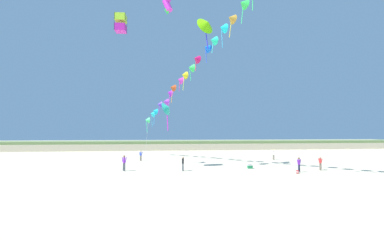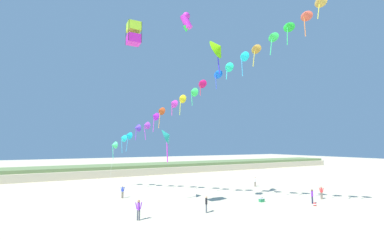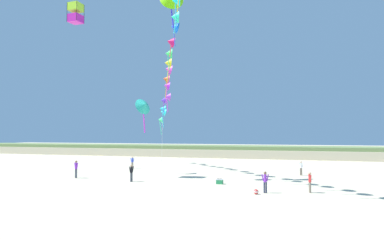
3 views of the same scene
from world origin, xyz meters
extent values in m
plane|color=beige|center=(0.00, 0.00, 0.00)|extent=(240.00, 240.00, 0.00)
cube|color=beige|center=(0.00, 44.32, 0.74)|extent=(120.00, 9.92, 1.47)
cube|color=#6B844C|center=(0.00, 44.32, 1.68)|extent=(120.00, 8.43, 0.84)
cylinder|color=#474C56|center=(-10.17, 8.86, 0.44)|extent=(0.13, 0.13, 0.87)
cylinder|color=#474C56|center=(-10.02, 8.81, 0.44)|extent=(0.13, 0.13, 0.87)
cylinder|color=purple|center=(-10.10, 8.83, 1.18)|extent=(0.23, 0.23, 0.62)
cylinder|color=purple|center=(-10.28, 8.90, 1.23)|extent=(0.22, 0.16, 0.59)
cylinder|color=purple|center=(-9.91, 8.76, 1.23)|extent=(0.22, 0.16, 0.59)
sphere|color=#9E7051|center=(-10.10, 8.83, 1.61)|extent=(0.24, 0.24, 0.24)
cylinder|color=#282D4C|center=(8.66, 5.72, 0.40)|extent=(0.12, 0.12, 0.80)
cylinder|color=#282D4C|center=(8.53, 5.67, 0.40)|extent=(0.12, 0.12, 0.80)
cylinder|color=purple|center=(8.59, 5.69, 1.08)|extent=(0.21, 0.21, 0.56)
cylinder|color=purple|center=(8.77, 5.75, 1.12)|extent=(0.20, 0.13, 0.54)
cylinder|color=purple|center=(8.42, 5.64, 1.12)|extent=(0.20, 0.13, 0.54)
sphere|color=brown|center=(8.59, 5.69, 1.47)|extent=(0.22, 0.22, 0.22)
cylinder|color=#474C56|center=(-3.62, 8.18, 0.40)|extent=(0.12, 0.12, 0.80)
cylinder|color=#474C56|center=(-3.68, 8.05, 0.40)|extent=(0.12, 0.12, 0.80)
cylinder|color=black|center=(-3.65, 8.12, 1.08)|extent=(0.21, 0.21, 0.57)
cylinder|color=black|center=(-3.58, 8.29, 1.12)|extent=(0.14, 0.20, 0.54)
cylinder|color=black|center=(-3.72, 7.95, 1.12)|extent=(0.14, 0.20, 0.54)
sphere|color=tan|center=(-3.65, 8.12, 1.48)|extent=(0.22, 0.22, 0.22)
cylinder|color=#726656|center=(11.74, 6.84, 0.39)|extent=(0.11, 0.11, 0.77)
cylinder|color=#726656|center=(11.78, 6.71, 0.39)|extent=(0.11, 0.11, 0.77)
cylinder|color=red|center=(11.76, 6.77, 1.05)|extent=(0.20, 0.20, 0.55)
cylinder|color=red|center=(11.70, 6.94, 1.09)|extent=(0.13, 0.20, 0.52)
cylinder|color=red|center=(11.82, 6.61, 1.09)|extent=(0.13, 0.20, 0.52)
sphere|color=tan|center=(11.76, 6.77, 1.43)|extent=(0.21, 0.21, 0.21)
cylinder|color=#726656|center=(-9.13, 18.85, 0.38)|extent=(0.11, 0.11, 0.77)
cylinder|color=#726656|center=(-9.00, 18.87, 0.38)|extent=(0.11, 0.11, 0.77)
cylinder|color=blue|center=(-9.06, 18.86, 1.04)|extent=(0.20, 0.20, 0.54)
cylinder|color=blue|center=(-9.24, 18.84, 1.08)|extent=(0.19, 0.10, 0.52)
cylinder|color=blue|center=(-8.89, 18.88, 1.08)|extent=(0.19, 0.10, 0.52)
sphere|color=beige|center=(-9.06, 18.86, 1.42)|extent=(0.21, 0.21, 0.21)
cylinder|color=#726656|center=(11.27, 17.64, 0.38)|extent=(0.11, 0.11, 0.76)
cylinder|color=#726656|center=(11.16, 17.72, 0.38)|extent=(0.11, 0.11, 0.76)
cylinder|color=white|center=(11.22, 17.68, 1.03)|extent=(0.20, 0.20, 0.54)
cylinder|color=white|center=(11.36, 17.58, 1.07)|extent=(0.19, 0.16, 0.51)
cylinder|color=white|center=(11.08, 17.78, 1.07)|extent=(0.19, 0.16, 0.51)
sphere|color=beige|center=(11.22, 17.68, 1.41)|extent=(0.21, 0.21, 0.21)
cone|color=#41E37E|center=(-8.60, 26.99, 6.45)|extent=(1.05, 1.28, 1.10)
cylinder|color=#39E5A3|center=(-8.67, 27.13, 5.24)|extent=(0.27, 0.30, 1.97)
cone|color=#20D8DC|center=(-7.61, 25.53, 7.51)|extent=(1.31, 1.40, 1.22)
cylinder|color=#39B7E5|center=(-7.68, 25.67, 6.27)|extent=(0.23, 0.22, 2.05)
cone|color=#12B7D1|center=(-7.16, 24.17, 7.87)|extent=(1.29, 1.38, 1.22)
cylinder|color=#39A4E5|center=(-7.23, 24.30, 6.56)|extent=(0.31, 0.27, 2.18)
cone|color=#5333C2|center=(-6.36, 22.58, 8.88)|extent=(1.09, 1.29, 1.13)
cylinder|color=#8839E5|center=(-6.43, 22.71, 7.90)|extent=(0.17, 0.11, 1.52)
cone|color=purple|center=(-5.37, 21.51, 9.23)|extent=(1.19, 1.33, 1.14)
cylinder|color=#D539E5|center=(-5.43, 21.65, 8.11)|extent=(0.29, 0.17, 1.79)
cone|color=#A623DF|center=(-4.77, 19.67, 10.42)|extent=(1.26, 1.37, 1.20)
cylinder|color=#DB39E5|center=(-4.83, 19.81, 9.21)|extent=(0.22, 0.10, 1.97)
cone|color=#C1491C|center=(-4.39, 18.50, 11.06)|extent=(1.29, 1.38, 1.20)
cylinder|color=orange|center=(-4.45, 18.64, 9.76)|extent=(0.25, 0.12, 2.16)
cone|color=#D338C6|center=(-3.37, 16.71, 11.89)|extent=(1.30, 1.39, 1.22)
cylinder|color=#E539AE|center=(-3.43, 16.85, 10.96)|extent=(0.16, 0.17, 1.43)
cone|color=yellow|center=(-2.89, 15.27, 12.31)|extent=(1.15, 1.31, 1.12)
cylinder|color=#CBE539|center=(-2.96, 15.41, 11.13)|extent=(0.24, 0.19, 1.93)
cone|color=#33E45C|center=(-2.13, 13.57, 12.94)|extent=(1.10, 1.30, 1.13)
cylinder|color=#39E58A|center=(-2.19, 13.71, 11.98)|extent=(0.25, 0.23, 1.47)
cone|color=#D3145B|center=(-1.54, 12.53, 13.89)|extent=(1.33, 1.40, 1.20)
cylinder|color=#E5394F|center=(-1.61, 12.66, 13.00)|extent=(0.17, 0.20, 1.33)
cone|color=blue|center=(-0.46, 10.78, 14.79)|extent=(1.36, 1.42, 1.23)
cylinder|color=blue|center=(-0.52, 10.91, 13.74)|extent=(0.20, 0.12, 1.65)
cone|color=#21EEAA|center=(0.08, 9.40, 15.29)|extent=(1.09, 1.29, 1.11)
cylinder|color=#39E5D5|center=(0.02, 9.54, 14.43)|extent=(0.21, 0.08, 1.27)
cone|color=#18E0EE|center=(0.83, 7.63, 16.12)|extent=(1.06, 1.28, 1.10)
cylinder|color=#39B1E5|center=(0.77, 7.77, 14.88)|extent=(0.18, 0.08, 2.03)
cylinder|color=yellow|center=(1.43, 6.61, 15.60)|extent=(0.30, 0.16, 1.83)
cylinder|color=silver|center=(-8.66, 27.74, 3.33)|extent=(0.57, 1.04, 6.67)
cube|color=#C020A6|center=(-10.74, 9.30, 16.18)|extent=(1.24, 1.24, 0.81)
cube|color=#A9E52D|center=(-10.74, 9.30, 17.37)|extent=(1.24, 1.24, 0.81)
cylinder|color=black|center=(-11.36, 8.74, 16.78)|extent=(0.04, 0.04, 2.01)
cylinder|color=black|center=(-10.17, 8.68, 16.78)|extent=(0.04, 0.04, 2.01)
cylinder|color=black|center=(-10.12, 9.87, 16.78)|extent=(0.04, 0.04, 2.01)
cylinder|color=black|center=(-11.31, 9.92, 16.78)|extent=(0.04, 0.04, 2.01)
cylinder|color=#392DE5|center=(-0.56, 10.32, 15.92)|extent=(0.44, 0.16, 2.74)
cone|color=#2DC3A8|center=(-5.23, 14.08, 7.51)|extent=(2.06, 2.29, 1.97)
cone|color=#E52DDA|center=(-5.23, 14.08, 7.53)|extent=(1.17, 1.28, 1.10)
cylinder|color=#E52DDA|center=(-5.23, 14.08, 5.85)|extent=(0.28, 0.24, 2.76)
cube|color=#23844C|center=(4.38, 9.11, 0.18)|extent=(0.56, 0.40, 0.36)
cube|color=silver|center=(4.38, 9.11, 0.39)|extent=(0.58, 0.41, 0.06)
cylinder|color=black|center=(4.38, 9.11, 0.45)|extent=(0.45, 0.03, 0.03)
sphere|color=red|center=(8.00, 4.97, 0.18)|extent=(0.36, 0.36, 0.36)
cylinder|color=white|center=(8.00, 4.97, 0.18)|extent=(0.36, 0.36, 0.09)
camera|label=1|loc=(-6.07, -20.31, 4.29)|focal=24.00mm
camera|label=2|loc=(-16.95, -13.39, 6.48)|focal=24.00mm
camera|label=3|loc=(10.96, -20.24, 4.39)|focal=32.00mm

